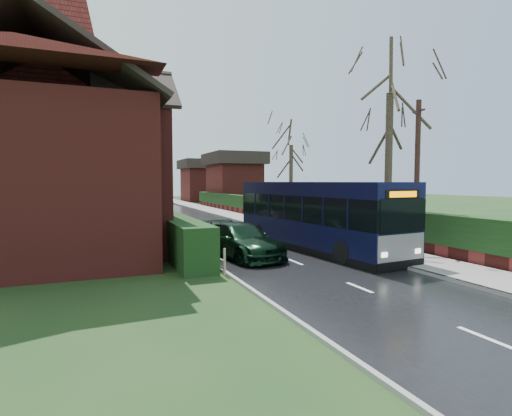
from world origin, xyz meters
name	(u,v)px	position (x,y,z in m)	size (l,w,h in m)	color
ground	(273,254)	(0.00, 0.00, 0.00)	(140.00, 140.00, 0.00)	#2E431C
road	(210,228)	(0.00, 10.00, 0.01)	(6.00, 100.00, 0.02)	black
pavement	(269,225)	(4.25, 10.00, 0.07)	(2.50, 100.00, 0.14)	slate
kerb_right	(253,225)	(3.05, 10.00, 0.07)	(0.12, 100.00, 0.14)	gray
kerb_left	(164,230)	(-3.05, 10.00, 0.05)	(0.12, 100.00, 0.10)	gray
front_hedge	(163,227)	(-3.90, 5.00, 0.80)	(1.20, 16.00, 1.60)	black
picket_fence	(177,233)	(-3.15, 5.00, 0.45)	(0.10, 16.00, 0.90)	#998B67
right_wall_hedge	(289,211)	(5.80, 10.00, 1.02)	(0.60, 50.00, 1.80)	maroon
brick_house	(53,153)	(-8.73, 4.78, 4.38)	(9.30, 14.60, 10.30)	maroon
bus	(315,216)	(2.20, 0.28, 1.53)	(3.28, 10.31, 3.08)	black
car_silver	(178,225)	(-2.78, 6.71, 0.68)	(1.61, 4.00, 1.36)	#B0AFB5
car_green	(240,240)	(-1.60, -0.23, 0.70)	(1.95, 4.79, 1.39)	black
car_distant	(162,198)	(2.00, 43.23, 0.73)	(1.54, 4.42, 1.46)	black
bus_stop_sign	(292,201)	(4.00, 6.00, 1.94)	(0.19, 0.44, 2.94)	slate
telegraph_pole	(417,176)	(5.80, -2.11, 3.32)	(0.25, 0.84, 6.56)	black
tree_right_near	(390,82)	(6.00, -0.08, 7.76)	(4.81, 4.81, 10.39)	#372D21
tree_right_far	(291,140)	(9.00, 15.96, 6.72)	(4.65, 4.65, 8.99)	#392A21
tree_house_side	(12,109)	(-11.79, 14.43, 7.76)	(4.57, 4.57, 10.39)	#362A20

